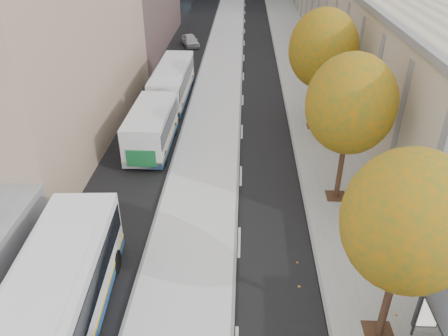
{
  "coord_description": "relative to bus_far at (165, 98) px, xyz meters",
  "views": [
    {
      "loc": [
        -1.63,
        1.95,
        13.59
      ],
      "look_at": [
        -2.49,
        20.66,
        2.5
      ],
      "focal_mm": 35.0,
      "sensor_mm": 36.0,
      "label": 1
    }
  ],
  "objects": [
    {
      "name": "tree_c",
      "position": [
        11.05,
        -19.28,
        3.74
      ],
      "size": [
        4.2,
        4.2,
        7.28
      ],
      "color": "black",
      "rests_on": "sidewalk"
    },
    {
      "name": "tree_d",
      "position": [
        11.05,
        -10.28,
        3.95
      ],
      "size": [
        4.4,
        4.4,
        7.6
      ],
      "color": "black",
      "rests_on": "sidewalk"
    },
    {
      "name": "bus_platform",
      "position": [
        3.57,
        2.72,
        -1.44
      ],
      "size": [
        4.25,
        150.0,
        0.15
      ],
      "primitive_type": "cube",
      "color": "silver",
      "rests_on": "ground"
    },
    {
      "name": "bus_far",
      "position": [
        0.0,
        0.0,
        0.0
      ],
      "size": [
        2.58,
        16.66,
        2.77
      ],
      "rotation": [
        0.0,
        0.0,
        -0.01
      ],
      "color": "silver",
      "rests_on": "ground"
    },
    {
      "name": "distant_car",
      "position": [
        -0.41,
        20.2,
        -0.86
      ],
      "size": [
        2.68,
        4.12,
        1.3
      ],
      "primitive_type": "imported",
      "rotation": [
        0.0,
        0.0,
        0.33
      ],
      "color": "#BBBBBB",
      "rests_on": "ground"
    },
    {
      "name": "tree_e",
      "position": [
        11.05,
        -1.28,
        4.17
      ],
      "size": [
        4.6,
        4.6,
        7.92
      ],
      "color": "black",
      "rests_on": "sidewalk"
    },
    {
      "name": "sidewalk",
      "position": [
        11.57,
        2.72,
        -1.48
      ],
      "size": [
        4.75,
        150.0,
        0.08
      ],
      "primitive_type": "cube",
      "color": "gray",
      "rests_on": "ground"
    }
  ]
}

